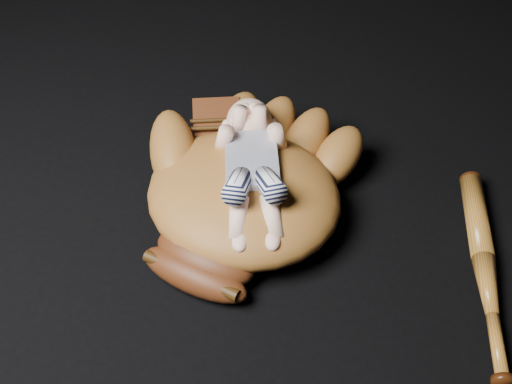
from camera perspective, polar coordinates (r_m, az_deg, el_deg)
baseball_glove at (r=1.21m, az=-1.12°, el=0.30°), size 0.65×0.68×0.17m
newborn_baby at (r=1.18m, az=-0.32°, el=2.04°), size 0.19×0.36×0.14m
baseball_bat at (r=1.24m, az=19.69°, el=-6.52°), size 0.07×0.46×0.04m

